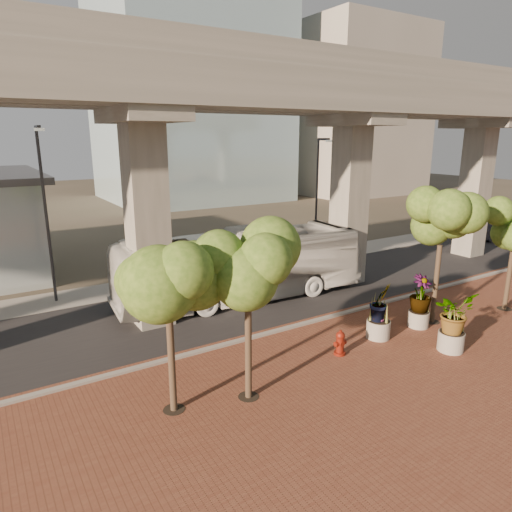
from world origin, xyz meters
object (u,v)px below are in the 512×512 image
transit_bus (242,266)px  fire_hydrant (340,343)px  planter_front (454,315)px  parked_car (493,231)px

transit_bus → fire_hydrant: bearing=-175.1°
fire_hydrant → planter_front: 4.66m
transit_bus → planter_front: bearing=-152.5°
transit_bus → planter_front: (4.06, -9.69, -0.30)m
fire_hydrant → parked_car: bearing=19.8°
fire_hydrant → planter_front: planter_front is taller
parked_car → fire_hydrant: parked_car is taller
parked_car → planter_front: (-21.27, -11.19, 0.85)m
planter_front → transit_bus: bearing=112.7°
transit_bus → parked_car: (25.33, 1.51, -1.14)m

